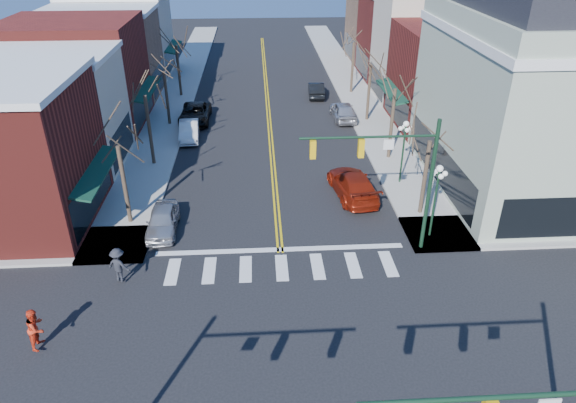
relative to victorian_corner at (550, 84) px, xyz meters
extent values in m
plane|color=black|center=(-16.50, -14.50, -6.66)|extent=(160.00, 160.00, 0.00)
cube|color=#9E9B93|center=(-25.25, 5.50, -6.58)|extent=(3.50, 70.00, 0.15)
cube|color=#9E9B93|center=(-7.75, 5.50, -6.58)|extent=(3.50, 70.00, 0.15)
cube|color=beige|center=(-32.00, 5.00, -2.91)|extent=(10.00, 7.00, 7.50)
cube|color=maroon|center=(-32.00, 13.00, -2.41)|extent=(10.00, 9.00, 8.50)
cube|color=#997054|center=(-32.00, 21.25, -2.76)|extent=(10.00, 7.50, 7.80)
cube|color=beige|center=(-32.00, 29.00, -2.56)|extent=(10.00, 8.00, 8.20)
cube|color=maroon|center=(-1.00, 11.25, -2.66)|extent=(10.00, 8.50, 8.00)
cube|color=beige|center=(-1.00, 19.00, -1.66)|extent=(10.00, 7.00, 10.00)
cube|color=maroon|center=(-1.00, 26.50, -2.41)|extent=(10.00, 8.00, 8.50)
cube|color=#997054|center=(-1.00, 34.50, -2.16)|extent=(10.00, 8.00, 9.00)
cube|color=#9EAB94|center=(0.00, 0.00, -1.16)|extent=(12.00, 14.00, 11.00)
cube|color=white|center=(0.00, 0.00, 2.94)|extent=(12.25, 14.25, 0.50)
cylinder|color=#14331E|center=(-12.35, -21.90, -0.26)|extent=(6.50, 0.12, 0.12)
cylinder|color=#14331E|center=(-9.10, -7.10, -3.06)|extent=(0.20, 0.20, 7.20)
cylinder|color=#14331E|center=(-12.35, -7.10, -0.26)|extent=(6.50, 0.12, 0.12)
cube|color=gold|center=(-12.68, -7.10, -0.81)|extent=(0.28, 0.28, 0.90)
cube|color=gold|center=(-14.95, -7.10, -0.81)|extent=(0.28, 0.28, 0.90)
cylinder|color=#14331E|center=(-8.30, -6.00, -4.66)|extent=(0.12, 0.12, 4.00)
sphere|color=white|center=(-8.30, -6.00, -2.51)|extent=(0.36, 0.36, 0.36)
cylinder|color=#14331E|center=(-8.30, 0.50, -4.66)|extent=(0.12, 0.12, 4.00)
sphere|color=white|center=(-8.30, 0.50, -2.51)|extent=(0.36, 0.36, 0.36)
cylinder|color=#382B21|center=(-24.90, -3.50, -4.28)|extent=(0.24, 0.24, 4.76)
cylinder|color=#382B21|center=(-24.90, 4.50, -4.14)|extent=(0.24, 0.24, 5.04)
cylinder|color=#382B21|center=(-24.90, 12.50, -4.38)|extent=(0.24, 0.24, 4.55)
cylinder|color=#382B21|center=(-24.90, 20.50, -4.21)|extent=(0.24, 0.24, 4.90)
cylinder|color=#382B21|center=(-8.10, -3.50, -4.35)|extent=(0.24, 0.24, 4.62)
cylinder|color=#382B21|center=(-8.10, 4.50, -4.07)|extent=(0.24, 0.24, 5.18)
cylinder|color=#382B21|center=(-8.10, 12.50, -4.24)|extent=(0.24, 0.24, 4.83)
cylinder|color=#382B21|center=(-8.10, 20.50, -4.17)|extent=(0.24, 0.24, 4.97)
imported|color=#ACACB0|center=(-22.90, -4.42, -5.98)|extent=(1.69, 4.01, 1.35)
imported|color=silver|center=(-22.90, 9.25, -5.97)|extent=(1.77, 4.27, 1.37)
imported|color=black|center=(-22.79, 13.15, -5.92)|extent=(2.50, 5.31, 1.47)
imported|color=maroon|center=(-11.68, -0.95, -5.86)|extent=(2.90, 5.71, 1.59)
imported|color=#B3B3B7|center=(-10.10, 12.94, -5.87)|extent=(2.00, 4.66, 1.57)
imported|color=black|center=(-11.70, 19.65, -5.97)|extent=(1.71, 4.28, 1.38)
imported|color=red|center=(-26.50, -13.15, -5.60)|extent=(0.74, 0.93, 1.81)
imported|color=black|center=(-24.20, -9.05, -5.62)|extent=(1.32, 1.04, 1.78)
camera|label=1|loc=(-17.47, -29.11, 8.63)|focal=32.00mm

